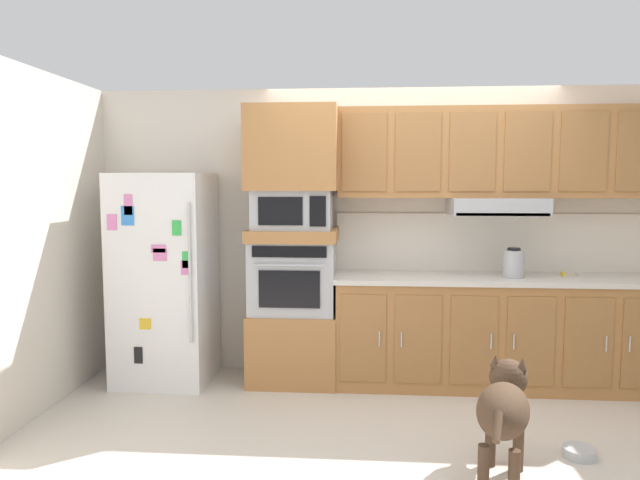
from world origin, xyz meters
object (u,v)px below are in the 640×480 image
object	(u,v)px
electric_kettle	(513,263)
dog	(504,406)
microwave	(293,210)
dog_food_bowl	(579,452)
refrigerator	(165,278)
built_in_oven	(294,276)
screwdriver	(564,274)

from	to	relation	value
electric_kettle	dog	size ratio (longest dim) A/B	0.27
microwave	dog_food_bowl	bearing A→B (deg)	-33.55
electric_kettle	dog	xyz separation A→B (m)	(-0.40, -1.49, -0.62)
electric_kettle	microwave	bearing A→B (deg)	178.49
microwave	dog	xyz separation A→B (m)	(1.40, -1.53, -1.05)
refrigerator	dog_food_bowl	distance (m)	3.35
built_in_oven	screwdriver	bearing A→B (deg)	1.91
microwave	dog_food_bowl	xyz separation A→B (m)	(1.92, -1.27, -1.43)
refrigerator	electric_kettle	distance (m)	2.89
microwave	refrigerator	bearing A→B (deg)	-176.44
electric_kettle	dog	distance (m)	1.66
dog_food_bowl	microwave	bearing A→B (deg)	146.45
refrigerator	electric_kettle	world-z (taller)	refrigerator
refrigerator	microwave	bearing A→B (deg)	3.56
electric_kettle	built_in_oven	bearing A→B (deg)	178.49
built_in_oven	microwave	distance (m)	0.56
microwave	screwdriver	distance (m)	2.31
dog_food_bowl	dog	bearing A→B (deg)	-153.61
dog	dog_food_bowl	size ratio (longest dim) A/B	4.47
electric_kettle	dog	bearing A→B (deg)	-105.18
refrigerator	electric_kettle	xyz separation A→B (m)	(2.89, 0.02, 0.15)
microwave	screwdriver	xyz separation A→B (m)	(2.24, 0.07, -0.53)
refrigerator	screwdriver	xyz separation A→B (m)	(3.33, 0.14, 0.05)
electric_kettle	dog	world-z (taller)	electric_kettle
refrigerator	dog_food_bowl	world-z (taller)	refrigerator
screwdriver	dog	bearing A→B (deg)	-117.76
refrigerator	dog_food_bowl	size ratio (longest dim) A/B	8.80
microwave	electric_kettle	world-z (taller)	microwave
microwave	electric_kettle	distance (m)	1.85
refrigerator	microwave	world-z (taller)	refrigerator
screwdriver	dog	distance (m)	1.89
dog	electric_kettle	bearing A→B (deg)	2.86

